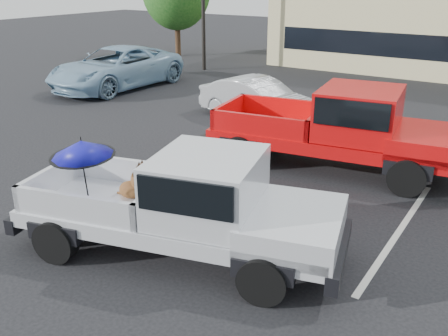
{
  "coord_description": "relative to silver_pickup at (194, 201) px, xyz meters",
  "views": [
    {
      "loc": [
        4.78,
        -6.88,
        4.6
      ],
      "look_at": [
        0.19,
        0.18,
        1.3
      ],
      "focal_mm": 40.0,
      "sensor_mm": 36.0,
      "label": 1
    }
  ],
  "objects": [
    {
      "name": "ground",
      "position": [
        -0.24,
        0.82,
        -1.05
      ],
      "size": [
        90.0,
        90.0,
        0.0
      ],
      "primitive_type": "plane",
      "color": "black",
      "rests_on": "ground"
    },
    {
      "name": "stripe_left",
      "position": [
        -3.24,
        2.82,
        -1.05
      ],
      "size": [
        0.12,
        5.0,
        0.01
      ],
      "primitive_type": "cube",
      "color": "silver",
      "rests_on": "ground"
    },
    {
      "name": "stripe_right",
      "position": [
        2.76,
        2.82,
        -1.05
      ],
      "size": [
        0.12,
        5.0,
        0.01
      ],
      "primitive_type": "cube",
      "color": "silver",
      "rests_on": "ground"
    },
    {
      "name": "silver_pickup",
      "position": [
        0.0,
        0.0,
        0.0
      ],
      "size": [
        6.0,
        3.31,
        2.06
      ],
      "rotation": [
        0.0,
        0.0,
        0.25
      ],
      "color": "black",
      "rests_on": "ground"
    },
    {
      "name": "red_pickup",
      "position": [
        0.76,
        5.38,
        0.08
      ],
      "size": [
        6.53,
        3.04,
        2.07
      ],
      "rotation": [
        0.0,
        0.0,
        0.14
      ],
      "color": "black",
      "rests_on": "ground"
    },
    {
      "name": "silver_sedan",
      "position": [
        -3.34,
        8.13,
        -0.36
      ],
      "size": [
        4.38,
        2.21,
        1.38
      ],
      "primitive_type": "imported",
      "rotation": [
        0.0,
        0.0,
        1.39
      ],
      "color": "#A2A5A9",
      "rests_on": "ground"
    },
    {
      "name": "blue_suv",
      "position": [
        -10.85,
        9.23,
        -0.19
      ],
      "size": [
        2.98,
        6.23,
        1.71
      ],
      "primitive_type": "imported",
      "rotation": [
        0.0,
        0.0,
        -0.02
      ],
      "color": "#83A9C3",
      "rests_on": "ground"
    }
  ]
}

